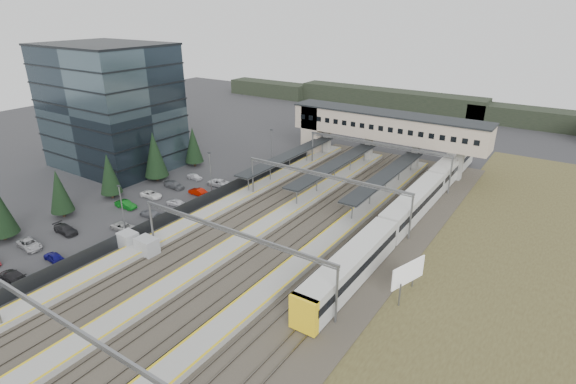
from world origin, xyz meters
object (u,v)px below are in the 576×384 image
Objects in this scene: office_building at (111,107)px; billboard at (408,274)px; train at (413,205)px; relay_cabin_near at (147,246)px; footbridge at (374,127)px; relay_cabin_far at (128,240)px.

office_building reaches higher than billboard.
relay_cabin_near is at bearing -130.19° from train.
billboard is (66.46, -11.24, -9.22)m from office_building.
office_building reaches higher than footbridge.
train is (16.30, -21.05, -5.69)m from footbridge.
train is at bearing 46.20° from relay_cabin_far.
billboard is (32.15, 10.22, 1.77)m from relay_cabin_near.
office_building is 53.18m from footbridge.
billboard is (35.79, 10.40, 1.84)m from relay_cabin_far.
billboard reaches higher than train.
relay_cabin_far is 53.69m from footbridge.
office_building is at bearing 147.98° from relay_cabin_near.
train is (29.33, 30.59, 1.11)m from relay_cabin_far.
billboard is (22.76, -41.23, -4.96)m from footbridge.
footbridge is 27.22m from train.
relay_cabin_near is 0.04× the size of train.
footbridge is at bearing 118.90° from billboard.
relay_cabin_near is 0.07× the size of footbridge.
billboard is (6.46, -20.19, 0.73)m from train.
billboard is at bearing -61.10° from footbridge.
footbridge reaches higher than relay_cabin_near.
relay_cabin_far is 42.40m from train.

